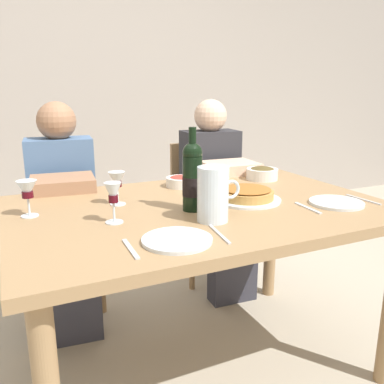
{
  "coord_description": "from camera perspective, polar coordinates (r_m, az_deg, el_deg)",
  "views": [
    {
      "loc": [
        -0.7,
        -1.43,
        1.23
      ],
      "look_at": [
        -0.02,
        0.04,
        0.81
      ],
      "focal_mm": 37.81,
      "sensor_mm": 36.0,
      "label": 1
    }
  ],
  "objects": [
    {
      "name": "fork_left_setting",
      "position": [
        1.67,
        16.01,
        -2.18
      ],
      "size": [
        0.02,
        0.16,
        0.0
      ],
      "primitive_type": "cube",
      "rotation": [
        0.0,
        0.0,
        1.51
      ],
      "color": "silver",
      "rests_on": "dining_table"
    },
    {
      "name": "dining_table",
      "position": [
        1.68,
        1.27,
        -4.87
      ],
      "size": [
        1.5,
        1.0,
        0.76
      ],
      "color": "#9E7A51",
      "rests_on": "ground"
    },
    {
      "name": "knife_left_setting",
      "position": [
        1.88,
        22.98,
        -0.97
      ],
      "size": [
        0.02,
        0.18,
        0.0
      ],
      "primitive_type": "cube",
      "rotation": [
        0.0,
        0.0,
        1.61
      ],
      "color": "silver",
      "rests_on": "dining_table"
    },
    {
      "name": "baked_tart",
      "position": [
        1.73,
        7.78,
        -0.33
      ],
      "size": [
        0.29,
        0.29,
        0.06
      ],
      "color": "silver",
      "rests_on": "dining_table"
    },
    {
      "name": "water_pitcher",
      "position": [
        1.44,
        3.0,
        -0.77
      ],
      "size": [
        0.17,
        0.11,
        0.2
      ],
      "color": "silver",
      "rests_on": "dining_table"
    },
    {
      "name": "diner_left",
      "position": [
        2.2,
        -17.59,
        -2.34
      ],
      "size": [
        0.37,
        0.53,
        1.16
      ],
      "rotation": [
        0.0,
        0.0,
        3.04
      ],
      "color": "#4C6B93",
      "rests_on": "ground"
    },
    {
      "name": "diner_right",
      "position": [
        2.47,
        3.6,
        0.17
      ],
      "size": [
        0.35,
        0.52,
        1.16
      ],
      "rotation": [
        0.0,
        0.0,
        3.09
      ],
      "color": "#2D2D33",
      "rests_on": "ground"
    },
    {
      "name": "wine_glass_left_diner",
      "position": [
        1.44,
        -11.07,
        -0.44
      ],
      "size": [
        0.06,
        0.06,
        0.15
      ],
      "color": "silver",
      "rests_on": "dining_table"
    },
    {
      "name": "back_wall",
      "position": [
        3.71,
        -14.59,
        16.75
      ],
      "size": [
        8.0,
        0.1,
        2.8
      ],
      "primitive_type": "cube",
      "color": "#A3998E",
      "rests_on": "ground"
    },
    {
      "name": "dinner_plate_left_setting",
      "position": [
        1.77,
        19.71,
        -1.43
      ],
      "size": [
        0.22,
        0.22,
        0.01
      ],
      "primitive_type": "cylinder",
      "color": "silver",
      "rests_on": "dining_table"
    },
    {
      "name": "chair_left",
      "position": [
        2.46,
        -17.68,
        -3.5
      ],
      "size": [
        0.44,
        0.44,
        0.87
      ],
      "rotation": [
        0.0,
        0.0,
        3.04
      ],
      "color": "#9E7A51",
      "rests_on": "ground"
    },
    {
      "name": "salad_bowl",
      "position": [
        1.96,
        -1.58,
        1.58
      ],
      "size": [
        0.14,
        0.14,
        0.05
      ],
      "color": "white",
      "rests_on": "dining_table"
    },
    {
      "name": "spoon_right_setting",
      "position": [
        1.23,
        -8.67,
        -7.93
      ],
      "size": [
        0.02,
        0.16,
        0.0
      ],
      "primitive_type": "cube",
      "rotation": [
        0.0,
        0.0,
        1.54
      ],
      "color": "silver",
      "rests_on": "dining_table"
    },
    {
      "name": "ground_plane",
      "position": [
        2.01,
        1.16,
        -23.15
      ],
      "size": [
        8.0,
        8.0,
        0.0
      ],
      "primitive_type": "plane",
      "color": "#B2A893"
    },
    {
      "name": "chair_right",
      "position": [
        2.71,
        1.39,
        -1.13
      ],
      "size": [
        0.42,
        0.42,
        0.87
      ],
      "rotation": [
        0.0,
        0.0,
        3.09
      ],
      "color": "#9E7A51",
      "rests_on": "ground"
    },
    {
      "name": "wine_bottle",
      "position": [
        1.56,
        0.06,
        2.2
      ],
      "size": [
        0.08,
        0.08,
        0.32
      ],
      "color": "black",
      "rests_on": "dining_table"
    },
    {
      "name": "knife_right_setting",
      "position": [
        1.33,
        3.86,
        -5.92
      ],
      "size": [
        0.03,
        0.18,
        0.0
      ],
      "primitive_type": "cube",
      "rotation": [
        0.0,
        0.0,
        1.44
      ],
      "color": "silver",
      "rests_on": "dining_table"
    },
    {
      "name": "dinner_plate_right_setting",
      "position": [
        1.27,
        -2.13,
        -6.77
      ],
      "size": [
        0.22,
        0.22,
        0.01
      ],
      "primitive_type": "cylinder",
      "color": "silver",
      "rests_on": "dining_table"
    },
    {
      "name": "olive_bowl",
      "position": [
        2.15,
        9.87,
        2.69
      ],
      "size": [
        0.16,
        0.16,
        0.07
      ],
      "color": "white",
      "rests_on": "dining_table"
    },
    {
      "name": "wine_glass_right_diner",
      "position": [
        1.6,
        -22.22,
        0.11
      ],
      "size": [
        0.07,
        0.07,
        0.14
      ],
      "color": "silver",
      "rests_on": "dining_table"
    },
    {
      "name": "wine_glass_centre",
      "position": [
        1.67,
        -10.54,
        1.5
      ],
      "size": [
        0.07,
        0.07,
        0.14
      ],
      "color": "silver",
      "rests_on": "dining_table"
    }
  ]
}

